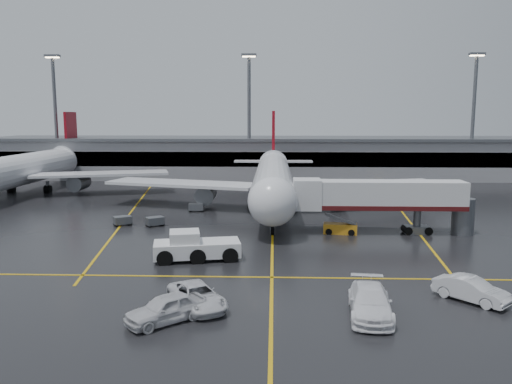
{
  "coord_description": "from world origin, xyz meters",
  "views": [
    {
      "loc": [
        0.13,
        -61.01,
        12.76
      ],
      "look_at": [
        -2.0,
        -2.0,
        4.0
      ],
      "focal_mm": 35.18,
      "sensor_mm": 36.0,
      "label": 1
    }
  ],
  "objects": [
    {
      "name": "service_van_c",
      "position": [
        13.98,
        -26.77,
        0.85
      ],
      "size": [
        4.83,
        4.98,
        1.7
      ],
      "primitive_type": "imported",
      "rotation": [
        0.0,
        0.0,
        0.75
      ],
      "color": "silver",
      "rests_on": "ground"
    },
    {
      "name": "service_van_d",
      "position": [
        -6.61,
        -31.16,
        0.89
      ],
      "size": [
        5.38,
        4.99,
        1.79
      ],
      "primitive_type": "imported",
      "rotation": [
        0.0,
        0.0,
        -0.87
      ],
      "color": "silver",
      "rests_on": "ground"
    },
    {
      "name": "apron_line_right",
      "position": [
        18.0,
        10.0,
        0.01
      ],
      "size": [
        7.57,
        69.64,
        0.02
      ],
      "primitive_type": "cube",
      "rotation": [
        0.0,
        0.0,
        -0.1
      ],
      "color": "gold",
      "rests_on": "ground"
    },
    {
      "name": "light_mast_left",
      "position": [
        -45.0,
        42.0,
        14.47
      ],
      "size": [
        3.0,
        1.2,
        25.45
      ],
      "color": "#595B60",
      "rests_on": "ground"
    },
    {
      "name": "second_airliner",
      "position": [
        -42.0,
        21.7,
        4.21
      ],
      "size": [
        48.8,
        45.6,
        14.1
      ],
      "color": "silver",
      "rests_on": "ground"
    },
    {
      "name": "belt_loader",
      "position": [
        7.53,
        -6.21,
        0.57
      ],
      "size": [
        3.85,
        2.17,
        2.32
      ],
      "color": "#C58218",
      "rests_on": "ground"
    },
    {
      "name": "baggage_cart_a",
      "position": [
        -13.98,
        -3.14,
        0.63
      ],
      "size": [
        2.39,
        2.18,
        1.12
      ],
      "color": "#595B60",
      "rests_on": "ground"
    },
    {
      "name": "baggage_cart_b",
      "position": [
        -17.95,
        -2.85,
        0.63
      ],
      "size": [
        2.38,
        2.15,
        1.12
      ],
      "color": "#595B60",
      "rests_on": "ground"
    },
    {
      "name": "service_van_a",
      "position": [
        -5.04,
        -28.65,
        0.79
      ],
      "size": [
        5.18,
        6.25,
        1.59
      ],
      "primitive_type": "imported",
      "rotation": [
        0.0,
        0.0,
        0.54
      ],
      "color": "silver",
      "rests_on": "ground"
    },
    {
      "name": "main_airliner",
      "position": [
        0.0,
        9.7,
        4.21
      ],
      "size": [
        48.8,
        45.6,
        14.1
      ],
      "color": "silver",
      "rests_on": "ground"
    },
    {
      "name": "pushback_tractor",
      "position": [
        -7.04,
        -17.03,
        1.1
      ],
      "size": [
        8.16,
        4.61,
        2.75
      ],
      "color": "silver",
      "rests_on": "ground"
    },
    {
      "name": "apron_line_centre",
      "position": [
        0.0,
        0.0,
        0.01
      ],
      "size": [
        0.25,
        90.0,
        0.02
      ],
      "primitive_type": "cube",
      "color": "gold",
      "rests_on": "ground"
    },
    {
      "name": "light_mast_mid",
      "position": [
        -5.0,
        42.0,
        14.47
      ],
      "size": [
        3.0,
        1.2,
        25.45
      ],
      "color": "#595B60",
      "rests_on": "ground"
    },
    {
      "name": "service_van_b",
      "position": [
        6.41,
        -29.63,
        0.94
      ],
      "size": [
        3.31,
        6.75,
        1.89
      ],
      "primitive_type": "imported",
      "rotation": [
        0.0,
        0.0,
        -0.1
      ],
      "color": "white",
      "rests_on": "ground"
    },
    {
      "name": "jet_bridge",
      "position": [
        11.87,
        -6.0,
        3.93
      ],
      "size": [
        19.9,
        3.4,
        6.05
      ],
      "color": "silver",
      "rests_on": "ground"
    },
    {
      "name": "baggage_cart_c",
      "position": [
        -10.57,
        6.53,
        0.63
      ],
      "size": [
        2.13,
        1.51,
        1.12
      ],
      "color": "#595B60",
      "rests_on": "ground"
    },
    {
      "name": "ground",
      "position": [
        0.0,
        0.0,
        0.0
      ],
      "size": [
        220.0,
        220.0,
        0.0
      ],
      "primitive_type": "plane",
      "color": "black",
      "rests_on": "ground"
    },
    {
      "name": "light_mast_right",
      "position": [
        40.0,
        42.0,
        14.47
      ],
      "size": [
        3.0,
        1.2,
        25.45
      ],
      "color": "#595B60",
      "rests_on": "ground"
    },
    {
      "name": "terminal",
      "position": [
        0.0,
        47.93,
        4.32
      ],
      "size": [
        122.0,
        19.0,
        8.6
      ],
      "color": "gray",
      "rests_on": "ground"
    },
    {
      "name": "apron_line_left",
      "position": [
        -20.0,
        10.0,
        0.01
      ],
      "size": [
        9.99,
        69.35,
        0.02
      ],
      "primitive_type": "cube",
      "rotation": [
        0.0,
        0.0,
        0.14
      ],
      "color": "gold",
      "rests_on": "ground"
    },
    {
      "name": "apron_line_stop",
      "position": [
        0.0,
        -22.0,
        0.01
      ],
      "size": [
        60.0,
        0.25,
        0.02
      ],
      "primitive_type": "cube",
      "color": "gold",
      "rests_on": "ground"
    }
  ]
}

